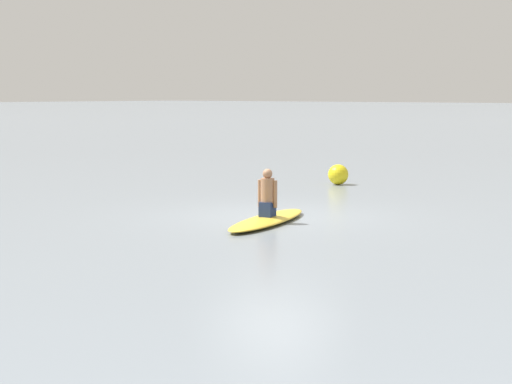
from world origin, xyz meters
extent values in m
plane|color=gray|center=(0.00, 0.00, 0.00)|extent=(400.00, 400.00, 0.00)
ellipsoid|color=gold|center=(-0.77, -0.42, 0.07)|extent=(3.31, 1.56, 0.14)
cube|color=navy|center=(-0.77, -0.42, 0.28)|extent=(0.36, 0.32, 0.29)
cylinder|color=#9E7051|center=(-0.77, -0.42, 0.64)|extent=(0.33, 0.33, 0.48)
sphere|color=#9E7051|center=(-0.77, -0.42, 0.97)|extent=(0.19, 0.19, 0.19)
cylinder|color=#9E7051|center=(-0.81, -0.27, 0.58)|extent=(0.09, 0.09, 0.53)
cylinder|color=#9E7051|center=(-0.72, -0.58, 0.58)|extent=(0.09, 0.09, 0.53)
sphere|color=yellow|center=(5.94, 2.35, 0.28)|extent=(0.57, 0.57, 0.57)
camera|label=1|loc=(-13.53, -10.42, 2.52)|focal=59.12mm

